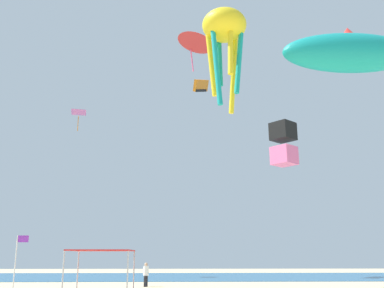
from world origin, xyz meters
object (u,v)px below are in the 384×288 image
kite_inflatable_teal (350,53)px  kite_box_black (284,144)px  canopy_tent (102,252)px  kite_parafoil_orange (201,86)px  banner_flag (17,259)px  kite_diamond_pink (79,113)px  person_leftmost (146,272)px  kite_delta_red (197,40)px  kite_octopus_yellow (224,30)px

kite_inflatable_teal → kite_box_black: bearing=104.7°
canopy_tent → kite_parafoil_orange: 30.13m
banner_flag → kite_diamond_pink: kite_diamond_pink is taller
person_leftmost → banner_flag: size_ratio=0.52×
kite_box_black → kite_delta_red: bearing=-86.4°
banner_flag → kite_parafoil_orange: size_ratio=0.72×
person_leftmost → banner_flag: (-6.16, -8.07, 0.96)m
banner_flag → kite_box_black: size_ratio=0.98×
kite_inflatable_teal → canopy_tent: bearing=179.8°
person_leftmost → kite_delta_red: kite_delta_red is taller
kite_delta_red → canopy_tent: bearing=-37.3°
kite_box_black → kite_parafoil_orange: kite_parafoil_orange is taller
person_leftmost → kite_box_black: kite_box_black is taller
canopy_tent → kite_delta_red: (5.51, 14.17, 19.20)m
kite_inflatable_teal → kite_diamond_pink: (-20.90, 23.93, 3.86)m
banner_flag → kite_inflatable_teal: 21.62m
kite_box_black → kite_octopus_yellow: (-5.08, -7.53, 5.02)m
person_leftmost → kite_octopus_yellow: (4.84, -8.25, 14.14)m
kite_octopus_yellow → kite_delta_red: bearing=167.7°
kite_inflatable_teal → kite_delta_red: 18.20m
canopy_tent → kite_box_black: kite_box_black is taller
canopy_tent → kite_parafoil_orange: size_ratio=0.76×
kite_box_black → kite_octopus_yellow: bearing=14.8°
kite_octopus_yellow → kite_delta_red: 15.11m
kite_inflatable_teal → kite_octopus_yellow: bearing=175.9°
kite_octopus_yellow → banner_flag: bearing=-107.5°
kite_diamond_pink → kite_delta_red: 16.50m
kite_delta_red → banner_flag: bearing=-52.5°
person_leftmost → kite_diamond_pink: bearing=54.8°
kite_inflatable_teal → kite_parafoil_orange: bearing=107.4°
banner_flag → canopy_tent: bearing=-8.7°
person_leftmost → kite_box_black: 13.49m
person_leftmost → kite_delta_red: (3.82, 5.42, 20.51)m
canopy_tent → kite_diamond_pink: bearing=106.6°
banner_flag → kite_box_black: 19.47m
canopy_tent → kite_delta_red: bearing=68.7°
person_leftmost → banner_flag: 10.20m
kite_inflatable_teal → kite_delta_red: kite_delta_red is taller
person_leftmost → kite_parafoil_orange: kite_parafoil_orange is taller
kite_inflatable_teal → kite_parafoil_orange: 25.22m
kite_box_black → kite_diamond_pink: (-18.76, 15.91, 7.32)m
kite_box_black → kite_parafoil_orange: bearing=-112.2°
person_leftmost → kite_inflatable_teal: kite_inflatable_teal is taller
kite_diamond_pink → kite_parafoil_orange: size_ratio=0.52×
person_leftmost → kite_box_black: bearing=-69.6°
kite_box_black → kite_delta_red: (-6.10, 6.14, 11.39)m
canopy_tent → kite_delta_red: kite_delta_red is taller
kite_diamond_pink → kite_delta_red: bearing=132.0°
kite_delta_red → kite_octopus_yellow: bearing=-11.7°
canopy_tent → kite_inflatable_teal: size_ratio=0.42×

